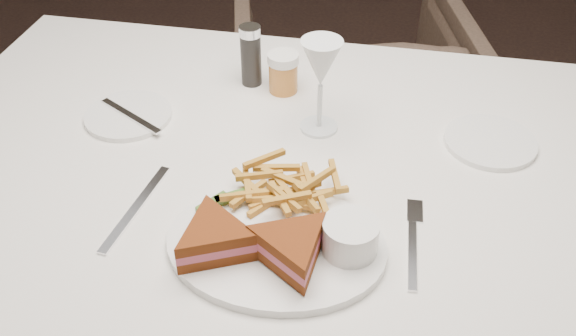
{
  "coord_description": "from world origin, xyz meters",
  "views": [
    {
      "loc": [
        0.53,
        -1.08,
        1.43
      ],
      "look_at": [
        0.31,
        -0.34,
        0.8
      ],
      "focal_mm": 40.0,
      "sensor_mm": 36.0,
      "label": 1
    }
  ],
  "objects": [
    {
      "name": "ground",
      "position": [
        0.0,
        0.0,
        0.0
      ],
      "size": [
        5.0,
        5.0,
        0.0
      ],
      "primitive_type": "plane",
      "color": "black",
      "rests_on": "ground"
    },
    {
      "name": "table",
      "position": [
        0.31,
        -0.29,
        0.38
      ],
      "size": [
        1.48,
        1.06,
        0.75
      ],
      "primitive_type": "cube",
      "rotation": [
        0.0,
        0.0,
        0.1
      ],
      "color": "silver",
      "rests_on": "ground"
    },
    {
      "name": "chair_far",
      "position": [
        0.22,
        0.6,
        0.35
      ],
      "size": [
        0.86,
        0.84,
        0.7
      ],
      "primitive_type": "imported",
      "rotation": [
        0.0,
        0.0,
        3.5
      ],
      "color": "#47372C",
      "rests_on": "ground"
    },
    {
      "name": "table_setting",
      "position": [
        0.31,
        -0.35,
        0.79
      ],
      "size": [
        0.81,
        0.58,
        0.18
      ],
      "color": "white",
      "rests_on": "table"
    }
  ]
}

